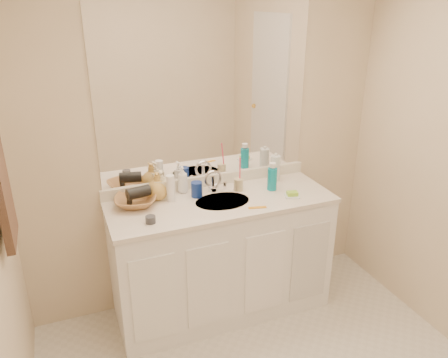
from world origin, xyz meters
TOP-DOWN VIEW (x-y plane):
  - wall_back at (0.00, 1.30)m, footprint 2.60×0.02m
  - vanity_cabinet at (0.00, 1.02)m, footprint 1.50×0.55m
  - countertop at (0.00, 1.02)m, footprint 1.52×0.57m
  - backsplash at (0.00, 1.29)m, footprint 1.52×0.03m
  - sink_basin at (0.00, 1.00)m, footprint 0.37×0.37m
  - faucet at (0.00, 1.18)m, footprint 0.02×0.02m
  - mirror at (0.00, 1.29)m, footprint 1.48×0.01m
  - blue_mug at (-0.14, 1.14)m, footprint 0.08×0.08m
  - tan_cup at (0.17, 1.13)m, footprint 0.07×0.07m
  - toothbrush at (0.18, 1.13)m, footprint 0.02×0.04m
  - mouthwash_bottle at (0.39, 1.05)m, footprint 0.09×0.09m
  - clear_pump_bottle at (0.49, 1.20)m, footprint 0.09×0.09m
  - soap_dish at (0.47, 0.89)m, footprint 0.12×0.11m
  - green_soap at (0.47, 0.89)m, footprint 0.08×0.07m
  - orange_comb at (0.17, 0.83)m, footprint 0.12×0.05m
  - dark_jar at (-0.51, 0.88)m, footprint 0.07×0.07m
  - extra_white_bottle at (-0.32, 1.14)m, footprint 0.06×0.06m
  - soap_bottle_white at (-0.20, 1.24)m, footprint 0.08×0.08m
  - soap_bottle_cream at (-0.36, 1.20)m, footprint 0.11×0.11m
  - soap_bottle_yellow at (-0.39, 1.20)m, footprint 0.18×0.18m
  - wicker_basket at (-0.55, 1.15)m, footprint 0.33×0.33m
  - hair_dryer at (-0.53, 1.15)m, footprint 0.16×0.10m
  - hand_towel at (-1.25, 0.77)m, footprint 0.04×0.32m

SIDE VIEW (x-z plane):
  - vanity_cabinet at x=0.00m, z-range 0.00..0.85m
  - countertop at x=0.00m, z-range 0.85..0.88m
  - sink_basin at x=0.00m, z-range 0.86..0.88m
  - orange_comb at x=0.17m, z-range 0.88..0.88m
  - soap_dish at x=0.47m, z-range 0.88..0.89m
  - dark_jar at x=-0.51m, z-range 0.88..0.92m
  - green_soap at x=0.47m, z-range 0.89..0.92m
  - wicker_basket at x=-0.55m, z-range 0.88..0.95m
  - backsplash at x=0.00m, z-range 0.88..0.96m
  - tan_cup at x=0.17m, z-range 0.88..0.97m
  - blue_mug at x=-0.14m, z-range 0.88..0.98m
  - faucet at x=0.00m, z-range 0.88..0.99m
  - mouthwash_bottle at x=0.39m, z-range 0.88..1.04m
  - hair_dryer at x=-0.53m, z-range 0.93..1.01m
  - extra_white_bottle at x=-0.32m, z-range 0.88..1.06m
  - soap_bottle_yellow at x=-0.39m, z-range 0.88..1.07m
  - soap_bottle_white at x=-0.20m, z-range 0.88..1.07m
  - clear_pump_bottle at x=0.49m, z-range 0.88..1.07m
  - soap_bottle_cream at x=-0.36m, z-range 0.88..1.08m
  - toothbrush at x=0.18m, z-range 0.93..1.13m
  - wall_back at x=0.00m, z-range 0.00..2.40m
  - hand_towel at x=-1.25m, z-range 0.98..1.52m
  - mirror at x=0.00m, z-range 0.96..2.16m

